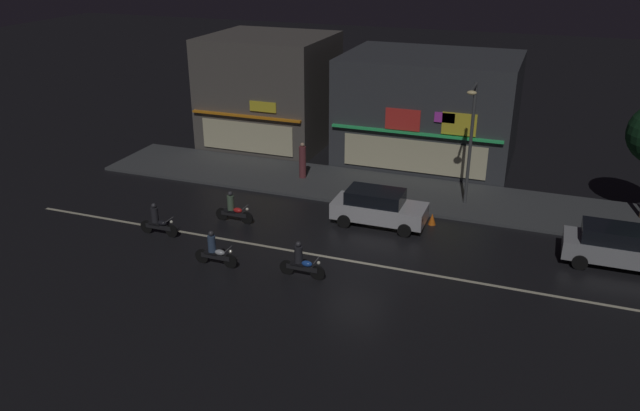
{
  "coord_description": "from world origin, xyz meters",
  "views": [
    {
      "loc": [
        6.65,
        -22.25,
        12.48
      ],
      "look_at": [
        -2.04,
        1.22,
        1.75
      ],
      "focal_mm": 35.65,
      "sensor_mm": 36.0,
      "label": 1
    }
  ],
  "objects_px": {
    "streetlamp_west": "(471,134)",
    "parked_car_trailing": "(618,246)",
    "motorcycle_trailing_far": "(233,209)",
    "motorcycle_following": "(214,251)",
    "motorcycle_opposite_lane": "(157,222)",
    "pedestrian_on_sidewalk": "(303,161)",
    "motorcycle_lead": "(301,262)",
    "traffic_cone": "(432,219)",
    "parked_car_near_kerb": "(378,207)"
  },
  "relations": [
    {
      "from": "streetlamp_west",
      "to": "motorcycle_lead",
      "type": "distance_m",
      "value": 10.95
    },
    {
      "from": "parked_car_near_kerb",
      "to": "parked_car_trailing",
      "type": "height_order",
      "value": "same"
    },
    {
      "from": "motorcycle_opposite_lane",
      "to": "parked_car_trailing",
      "type": "bearing_deg",
      "value": -168.55
    },
    {
      "from": "motorcycle_following",
      "to": "streetlamp_west",
      "type": "bearing_deg",
      "value": -134.24
    },
    {
      "from": "motorcycle_following",
      "to": "motorcycle_opposite_lane",
      "type": "bearing_deg",
      "value": -25.44
    },
    {
      "from": "motorcycle_trailing_far",
      "to": "traffic_cone",
      "type": "relative_size",
      "value": 3.45
    },
    {
      "from": "parked_car_trailing",
      "to": "motorcycle_lead",
      "type": "relative_size",
      "value": 2.26
    },
    {
      "from": "motorcycle_lead",
      "to": "traffic_cone",
      "type": "height_order",
      "value": "motorcycle_lead"
    },
    {
      "from": "motorcycle_following",
      "to": "traffic_cone",
      "type": "bearing_deg",
      "value": -139.27
    },
    {
      "from": "streetlamp_west",
      "to": "motorcycle_opposite_lane",
      "type": "xyz_separation_m",
      "value": [
        -12.43,
        -7.93,
        -3.14
      ]
    },
    {
      "from": "pedestrian_on_sidewalk",
      "to": "motorcycle_lead",
      "type": "xyz_separation_m",
      "value": [
        3.92,
        -10.01,
        -0.43
      ]
    },
    {
      "from": "streetlamp_west",
      "to": "motorcycle_trailing_far",
      "type": "xyz_separation_m",
      "value": [
        -9.91,
        -5.5,
        -3.14
      ]
    },
    {
      "from": "motorcycle_lead",
      "to": "motorcycle_opposite_lane",
      "type": "xyz_separation_m",
      "value": [
        -7.44,
        1.29,
        0.0
      ]
    },
    {
      "from": "motorcycle_following",
      "to": "motorcycle_opposite_lane",
      "type": "relative_size",
      "value": 1.0
    },
    {
      "from": "motorcycle_trailing_far",
      "to": "motorcycle_opposite_lane",
      "type": "bearing_deg",
      "value": -129.17
    },
    {
      "from": "streetlamp_west",
      "to": "motorcycle_trailing_far",
      "type": "bearing_deg",
      "value": -150.98
    },
    {
      "from": "pedestrian_on_sidewalk",
      "to": "motorcycle_opposite_lane",
      "type": "bearing_deg",
      "value": -156.87
    },
    {
      "from": "streetlamp_west",
      "to": "parked_car_trailing",
      "type": "bearing_deg",
      "value": -30.12
    },
    {
      "from": "motorcycle_trailing_far",
      "to": "motorcycle_lead",
      "type": "bearing_deg",
      "value": -30.37
    },
    {
      "from": "motorcycle_following",
      "to": "traffic_cone",
      "type": "height_order",
      "value": "motorcycle_following"
    },
    {
      "from": "parked_car_near_kerb",
      "to": "motorcycle_opposite_lane",
      "type": "bearing_deg",
      "value": 26.86
    },
    {
      "from": "motorcycle_trailing_far",
      "to": "traffic_cone",
      "type": "distance_m",
      "value": 9.31
    },
    {
      "from": "pedestrian_on_sidewalk",
      "to": "streetlamp_west",
      "type": "bearing_deg",
      "value": -49.9
    },
    {
      "from": "pedestrian_on_sidewalk",
      "to": "motorcycle_trailing_far",
      "type": "xyz_separation_m",
      "value": [
        -1.0,
        -6.28,
        -0.43
      ]
    },
    {
      "from": "parked_car_trailing",
      "to": "traffic_cone",
      "type": "relative_size",
      "value": 7.82
    },
    {
      "from": "motorcycle_following",
      "to": "traffic_cone",
      "type": "distance_m",
      "value": 10.3
    },
    {
      "from": "parked_car_near_kerb",
      "to": "motorcycle_opposite_lane",
      "type": "xyz_separation_m",
      "value": [
        -8.95,
        -4.53,
        -0.24
      ]
    },
    {
      "from": "streetlamp_west",
      "to": "parked_car_near_kerb",
      "type": "distance_m",
      "value": 5.66
    },
    {
      "from": "motorcycle_trailing_far",
      "to": "streetlamp_west",
      "type": "bearing_deg",
      "value": 35.78
    },
    {
      "from": "streetlamp_west",
      "to": "pedestrian_on_sidewalk",
      "type": "relative_size",
      "value": 3.03
    },
    {
      "from": "traffic_cone",
      "to": "pedestrian_on_sidewalk",
      "type": "bearing_deg",
      "value": 156.9
    },
    {
      "from": "motorcycle_opposite_lane",
      "to": "pedestrian_on_sidewalk",
      "type": "bearing_deg",
      "value": -112.5
    },
    {
      "from": "parked_car_near_kerb",
      "to": "traffic_cone",
      "type": "xyz_separation_m",
      "value": [
        2.38,
        0.85,
        -0.59
      ]
    },
    {
      "from": "parked_car_trailing",
      "to": "motorcycle_trailing_far",
      "type": "xyz_separation_m",
      "value": [
        -16.6,
        -1.62,
        -0.24
      ]
    },
    {
      "from": "motorcycle_trailing_far",
      "to": "parked_car_near_kerb",
      "type": "bearing_deg",
      "value": 24.81
    },
    {
      "from": "parked_car_trailing",
      "to": "motorcycle_following",
      "type": "bearing_deg",
      "value": 20.36
    },
    {
      "from": "motorcycle_following",
      "to": "parked_car_near_kerb",
      "type": "bearing_deg",
      "value": -132.1
    },
    {
      "from": "parked_car_near_kerb",
      "to": "traffic_cone",
      "type": "distance_m",
      "value": 2.6
    },
    {
      "from": "parked_car_trailing",
      "to": "motorcycle_opposite_lane",
      "type": "distance_m",
      "value": 19.54
    },
    {
      "from": "motorcycle_opposite_lane",
      "to": "motorcycle_following",
      "type": "bearing_deg",
      "value": 156.18
    },
    {
      "from": "streetlamp_west",
      "to": "motorcycle_opposite_lane",
      "type": "height_order",
      "value": "streetlamp_west"
    },
    {
      "from": "parked_car_trailing",
      "to": "motorcycle_following",
      "type": "height_order",
      "value": "parked_car_trailing"
    },
    {
      "from": "parked_car_trailing",
      "to": "motorcycle_trailing_far",
      "type": "height_order",
      "value": "parked_car_trailing"
    },
    {
      "from": "motorcycle_lead",
      "to": "motorcycle_following",
      "type": "height_order",
      "value": "same"
    },
    {
      "from": "parked_car_near_kerb",
      "to": "motorcycle_trailing_far",
      "type": "height_order",
      "value": "parked_car_near_kerb"
    },
    {
      "from": "pedestrian_on_sidewalk",
      "to": "motorcycle_opposite_lane",
      "type": "xyz_separation_m",
      "value": [
        -3.52,
        -8.71,
        -0.43
      ]
    },
    {
      "from": "motorcycle_trailing_far",
      "to": "motorcycle_following",
      "type": "bearing_deg",
      "value": -65.84
    },
    {
      "from": "motorcycle_lead",
      "to": "motorcycle_opposite_lane",
      "type": "bearing_deg",
      "value": -7.48
    },
    {
      "from": "motorcycle_following",
      "to": "motorcycle_trailing_far",
      "type": "bearing_deg",
      "value": -74.75
    },
    {
      "from": "parked_car_trailing",
      "to": "motorcycle_trailing_far",
      "type": "distance_m",
      "value": 16.68
    }
  ]
}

